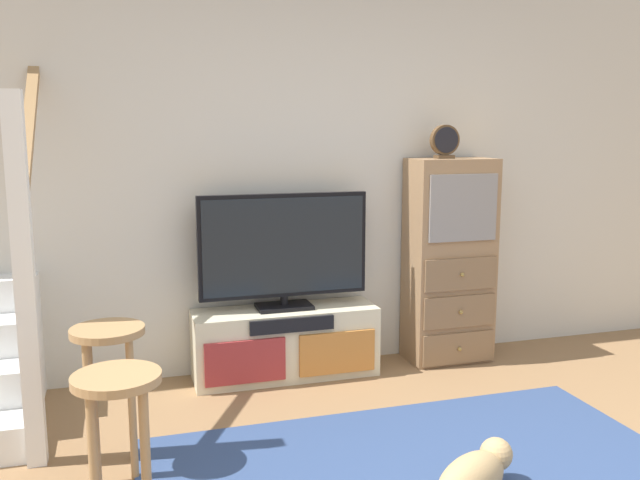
{
  "coord_description": "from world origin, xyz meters",
  "views": [
    {
      "loc": [
        -1.31,
        -1.94,
        1.62
      ],
      "look_at": [
        -0.2,
        1.73,
        0.99
      ],
      "focal_mm": 37.65,
      "sensor_mm": 36.0,
      "label": 1
    }
  ],
  "objects_px": {
    "bar_stool_near": "(118,419)",
    "media_console": "(286,343)",
    "television": "(284,248)",
    "bar_stool_far": "(109,366)",
    "dog": "(475,476)",
    "side_cabinet": "(449,261)",
    "desk_clock": "(445,142)"
  },
  "relations": [
    {
      "from": "media_console",
      "to": "dog",
      "type": "relative_size",
      "value": 2.42
    },
    {
      "from": "television",
      "to": "bar_stool_near",
      "type": "bearing_deg",
      "value": -123.12
    },
    {
      "from": "media_console",
      "to": "bar_stool_far",
      "type": "relative_size",
      "value": 1.69
    },
    {
      "from": "media_console",
      "to": "desk_clock",
      "type": "bearing_deg",
      "value": -0.24
    },
    {
      "from": "bar_stool_near",
      "to": "bar_stool_far",
      "type": "xyz_separation_m",
      "value": [
        -0.04,
        0.6,
        0.01
      ]
    },
    {
      "from": "bar_stool_far",
      "to": "side_cabinet",
      "type": "bearing_deg",
      "value": 23.65
    },
    {
      "from": "bar_stool_near",
      "to": "media_console",
      "type": "bearing_deg",
      "value": 56.49
    },
    {
      "from": "media_console",
      "to": "dog",
      "type": "xyz_separation_m",
      "value": [
        0.43,
        -1.71,
        -0.11
      ]
    },
    {
      "from": "television",
      "to": "dog",
      "type": "bearing_deg",
      "value": -76.01
    },
    {
      "from": "television",
      "to": "bar_stool_near",
      "type": "height_order",
      "value": "television"
    },
    {
      "from": "side_cabinet",
      "to": "television",
      "type": "bearing_deg",
      "value": 179.34
    },
    {
      "from": "bar_stool_far",
      "to": "bar_stool_near",
      "type": "bearing_deg",
      "value": -86.29
    },
    {
      "from": "television",
      "to": "bar_stool_far",
      "type": "distance_m",
      "value": 1.52
    },
    {
      "from": "side_cabinet",
      "to": "bar_stool_far",
      "type": "height_order",
      "value": "side_cabinet"
    },
    {
      "from": "bar_stool_far",
      "to": "dog",
      "type": "bearing_deg",
      "value": -25.5
    },
    {
      "from": "media_console",
      "to": "side_cabinet",
      "type": "bearing_deg",
      "value": 0.49
    },
    {
      "from": "desk_clock",
      "to": "dog",
      "type": "xyz_separation_m",
      "value": [
        -0.68,
        -1.71,
        -1.42
      ]
    },
    {
      "from": "television",
      "to": "side_cabinet",
      "type": "xyz_separation_m",
      "value": [
        1.19,
        -0.01,
        -0.15
      ]
    },
    {
      "from": "desk_clock",
      "to": "bar_stool_near",
      "type": "distance_m",
      "value": 2.87
    },
    {
      "from": "side_cabinet",
      "to": "desk_clock",
      "type": "bearing_deg",
      "value": -168.06
    },
    {
      "from": "desk_clock",
      "to": "television",
      "type": "bearing_deg",
      "value": 178.53
    },
    {
      "from": "dog",
      "to": "desk_clock",
      "type": "bearing_deg",
      "value": 68.17
    },
    {
      "from": "media_console",
      "to": "bar_stool_near",
      "type": "xyz_separation_m",
      "value": [
        -1.05,
        -1.59,
        0.29
      ]
    },
    {
      "from": "bar_stool_near",
      "to": "side_cabinet",
      "type": "bearing_deg",
      "value": 35.51
    },
    {
      "from": "media_console",
      "to": "television",
      "type": "relative_size",
      "value": 1.09
    },
    {
      "from": "side_cabinet",
      "to": "dog",
      "type": "xyz_separation_m",
      "value": [
        -0.75,
        -1.72,
        -0.59
      ]
    },
    {
      "from": "side_cabinet",
      "to": "bar_stool_near",
      "type": "bearing_deg",
      "value": -144.49
    },
    {
      "from": "television",
      "to": "bar_stool_far",
      "type": "bearing_deg",
      "value": -137.14
    },
    {
      "from": "side_cabinet",
      "to": "dog",
      "type": "distance_m",
      "value": 1.97
    },
    {
      "from": "side_cabinet",
      "to": "bar_stool_far",
      "type": "relative_size",
      "value": 1.99
    },
    {
      "from": "media_console",
      "to": "side_cabinet",
      "type": "height_order",
      "value": "side_cabinet"
    },
    {
      "from": "desk_clock",
      "to": "bar_stool_far",
      "type": "bearing_deg",
      "value": -156.0
    }
  ]
}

